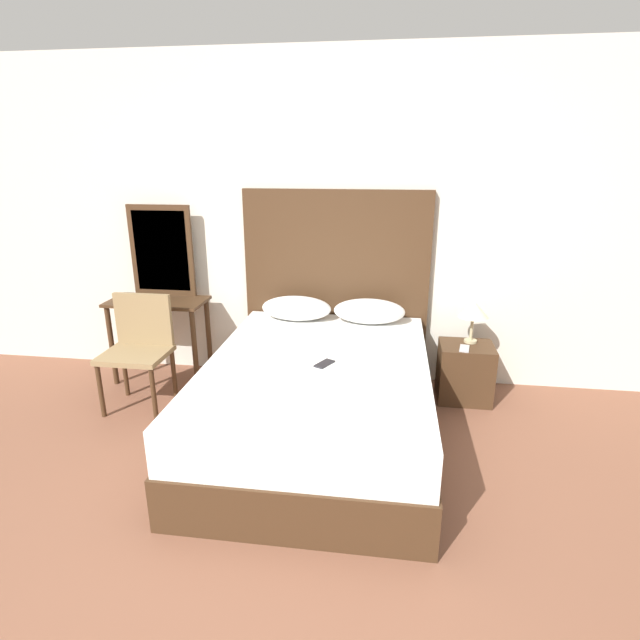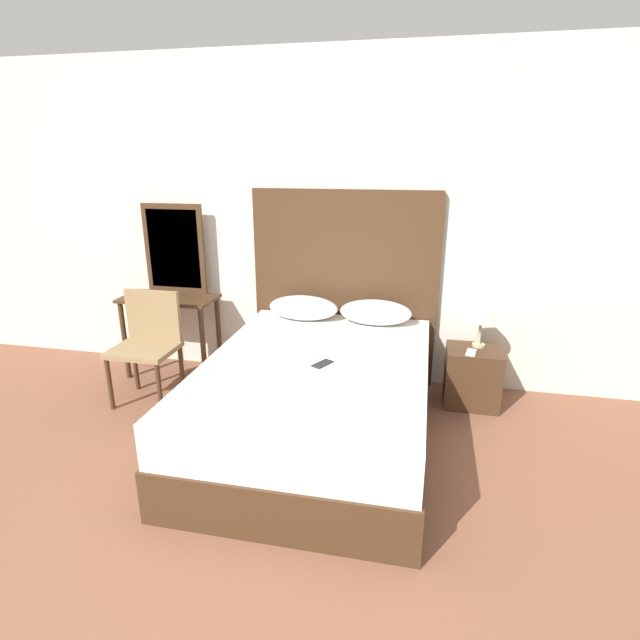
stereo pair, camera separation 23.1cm
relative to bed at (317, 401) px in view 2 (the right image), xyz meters
name	(u,v)px [view 2 (the right image)]	position (x,y,z in m)	size (l,w,h in m)	color
wall_back	(332,224)	(-0.12, 1.14, 1.06)	(10.00, 0.06, 2.70)	silver
bed	(317,401)	(0.00, 0.00, 0.00)	(1.48, 2.07, 0.60)	#422B19
headboard	(344,288)	(0.00, 1.06, 0.52)	(1.56, 0.05, 1.64)	#422B19
pillow_left	(303,308)	(-0.30, 0.84, 0.40)	(0.58, 0.30, 0.20)	white
pillow_right	(376,312)	(0.30, 0.84, 0.40)	(0.58, 0.30, 0.20)	white
phone_on_bed	(323,364)	(0.05, -0.06, 0.31)	(0.13, 0.17, 0.01)	#232328
nightstand	(472,377)	(1.08, 0.77, -0.06)	(0.42, 0.36, 0.47)	#422B19
table_lamp	(482,314)	(1.12, 0.84, 0.44)	(0.24, 0.24, 0.34)	tan
phone_on_nightstand	(471,352)	(1.05, 0.68, 0.18)	(0.10, 0.16, 0.01)	#B7B7BC
vanity_desk	(170,314)	(-1.50, 0.81, 0.27)	(0.82, 0.41, 0.72)	#422B19
vanity_mirror	(174,249)	(-1.50, 0.99, 0.82)	(0.56, 0.03, 0.78)	#422B19
chair	(148,338)	(-1.45, 0.35, 0.22)	(0.48, 0.42, 0.88)	olive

